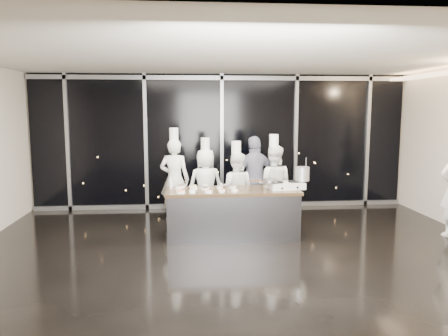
% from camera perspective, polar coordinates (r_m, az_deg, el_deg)
% --- Properties ---
extents(ground, '(9.00, 9.00, 0.00)m').
position_cam_1_polar(ground, '(7.44, 1.84, -10.94)').
color(ground, black).
rests_on(ground, ground).
extents(room_shell, '(9.02, 7.02, 3.21)m').
position_cam_1_polar(room_shell, '(7.07, 3.35, 6.62)').
color(room_shell, beige).
rests_on(room_shell, ground).
extents(window_wall, '(8.90, 0.11, 3.20)m').
position_cam_1_polar(window_wall, '(10.49, -0.30, 3.46)').
color(window_wall, black).
rests_on(window_wall, ground).
extents(demo_counter, '(2.46, 0.86, 0.90)m').
position_cam_1_polar(demo_counter, '(8.17, 1.12, -5.91)').
color(demo_counter, '#35353A').
rests_on(demo_counter, ground).
extents(stove, '(0.70, 0.49, 0.14)m').
position_cam_1_polar(stove, '(8.23, 8.07, -2.25)').
color(stove, silver).
rests_on(stove, demo_counter).
extents(frying_pan, '(0.55, 0.35, 0.05)m').
position_cam_1_polar(frying_pan, '(8.09, 5.91, -1.67)').
color(frying_pan, gray).
rests_on(frying_pan, stove).
extents(stock_pot, '(0.30, 0.30, 0.26)m').
position_cam_1_polar(stock_pot, '(8.32, 10.20, -0.75)').
color(stock_pot, '#B0B0B2').
rests_on(stock_pot, stove).
extents(prep_bowls, '(1.14, 0.70, 0.05)m').
position_cam_1_polar(prep_bowls, '(8.03, -2.94, -2.72)').
color(prep_bowls, white).
rests_on(prep_bowls, demo_counter).
extents(squeeze_bottle, '(0.06, 0.06, 0.23)m').
position_cam_1_polar(squeeze_bottle, '(8.19, -6.96, -1.96)').
color(squeeze_bottle, white).
rests_on(squeeze_bottle, demo_counter).
extents(chef_far_left, '(0.72, 0.56, 1.99)m').
position_cam_1_polar(chef_far_left, '(9.39, -6.48, -1.40)').
color(chef_far_left, white).
rests_on(chef_far_left, ground).
extents(chef_left, '(0.84, 0.64, 1.78)m').
position_cam_1_polar(chef_left, '(9.34, -2.43, -2.08)').
color(chef_left, white).
rests_on(chef_left, ground).
extents(chef_center, '(0.87, 0.76, 1.74)m').
position_cam_1_polar(chef_center, '(8.91, 1.58, -2.70)').
color(chef_center, white).
rests_on(chef_center, ground).
extents(guest, '(1.14, 0.68, 1.82)m').
position_cam_1_polar(guest, '(9.19, 4.09, -1.48)').
color(guest, '#131636').
rests_on(guest, ground).
extents(chef_right, '(0.93, 0.81, 1.87)m').
position_cam_1_polar(chef_right, '(9.14, 6.44, -2.09)').
color(chef_right, white).
rests_on(chef_right, ground).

